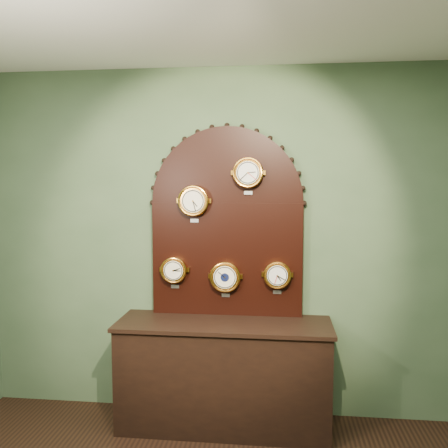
# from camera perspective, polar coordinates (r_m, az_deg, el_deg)

# --- Properties ---
(wall_back) EXTENTS (4.00, 0.00, 4.00)m
(wall_back) POSITION_cam_1_polar(r_m,az_deg,el_deg) (3.82, 0.43, -2.35)
(wall_back) COLOR #476042
(wall_back) RESTS_ON ground
(shop_counter) EXTENTS (1.60, 0.50, 0.80)m
(shop_counter) POSITION_cam_1_polar(r_m,az_deg,el_deg) (3.83, -0.04, -17.92)
(shop_counter) COLOR black
(shop_counter) RESTS_ON ground_plane
(display_board) EXTENTS (1.26, 0.06, 1.53)m
(display_board) POSITION_cam_1_polar(r_m,az_deg,el_deg) (3.75, 0.35, 0.98)
(display_board) COLOR black
(display_board) RESTS_ON shop_counter
(roman_clock) EXTENTS (0.24, 0.08, 0.29)m
(roman_clock) POSITION_cam_1_polar(r_m,az_deg,el_deg) (3.71, -3.69, 2.80)
(roman_clock) COLOR orange
(roman_clock) RESTS_ON display_board
(arabic_clock) EXTENTS (0.24, 0.08, 0.29)m
(arabic_clock) POSITION_cam_1_polar(r_m,az_deg,el_deg) (3.66, 2.92, 6.19)
(arabic_clock) COLOR orange
(arabic_clock) RESTS_ON display_board
(hygrometer) EXTENTS (0.21, 0.08, 0.26)m
(hygrometer) POSITION_cam_1_polar(r_m,az_deg,el_deg) (3.81, -6.05, -5.53)
(hygrometer) COLOR orange
(hygrometer) RESTS_ON display_board
(barometer) EXTENTS (0.24, 0.08, 0.29)m
(barometer) POSITION_cam_1_polar(r_m,az_deg,el_deg) (3.75, 0.15, -6.38)
(barometer) COLOR orange
(barometer) RESTS_ON display_board
(tide_clock) EXTENTS (0.22, 0.08, 0.27)m
(tide_clock) POSITION_cam_1_polar(r_m,az_deg,el_deg) (3.72, 6.45, -6.12)
(tide_clock) COLOR orange
(tide_clock) RESTS_ON display_board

